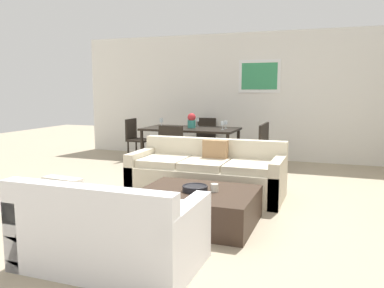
# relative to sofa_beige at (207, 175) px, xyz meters

# --- Properties ---
(ground_plane) EXTENTS (18.00, 18.00, 0.00)m
(ground_plane) POSITION_rel_sofa_beige_xyz_m (-0.09, -0.34, -0.29)
(ground_plane) COLOR tan
(back_wall_unit) EXTENTS (8.40, 0.09, 2.70)m
(back_wall_unit) POSITION_rel_sofa_beige_xyz_m (0.21, 3.19, 1.06)
(back_wall_unit) COLOR silver
(back_wall_unit) RESTS_ON ground
(sofa_beige) EXTENTS (2.16, 0.90, 0.78)m
(sofa_beige) POSITION_rel_sofa_beige_xyz_m (0.00, 0.00, 0.00)
(sofa_beige) COLOR beige
(sofa_beige) RESTS_ON ground
(loveseat_white) EXTENTS (1.51, 0.90, 0.78)m
(loveseat_white) POSITION_rel_sofa_beige_xyz_m (-0.10, -2.44, 0.00)
(loveseat_white) COLOR white
(loveseat_white) RESTS_ON ground
(coffee_table) EXTENTS (1.29, 1.03, 0.38)m
(coffee_table) POSITION_rel_sofa_beige_xyz_m (0.26, -1.18, -0.10)
(coffee_table) COLOR #38281E
(coffee_table) RESTS_ON ground
(decorative_bowl) EXTENTS (0.29, 0.29, 0.06)m
(decorative_bowl) POSITION_rel_sofa_beige_xyz_m (0.24, -1.20, 0.12)
(decorative_bowl) COLOR black
(decorative_bowl) RESTS_ON coffee_table
(candle_jar) EXTENTS (0.09, 0.09, 0.09)m
(candle_jar) POSITION_rel_sofa_beige_xyz_m (0.45, -1.15, 0.13)
(candle_jar) COLOR silver
(candle_jar) RESTS_ON coffee_table
(dining_table) EXTENTS (1.85, 0.96, 0.75)m
(dining_table) POSITION_rel_sofa_beige_xyz_m (-0.98, 1.99, 0.39)
(dining_table) COLOR black
(dining_table) RESTS_ON ground
(dining_chair_right_far) EXTENTS (0.44, 0.44, 0.88)m
(dining_chair_right_far) POSITION_rel_sofa_beige_xyz_m (0.35, 2.21, 0.21)
(dining_chair_right_far) COLOR black
(dining_chair_right_far) RESTS_ON ground
(dining_chair_head) EXTENTS (0.44, 0.44, 0.88)m
(dining_chair_head) POSITION_rel_sofa_beige_xyz_m (-0.98, 2.88, 0.21)
(dining_chair_head) COLOR black
(dining_chair_head) RESTS_ON ground
(dining_chair_foot) EXTENTS (0.44, 0.44, 0.88)m
(dining_chair_foot) POSITION_rel_sofa_beige_xyz_m (-0.98, 1.10, 0.21)
(dining_chair_foot) COLOR black
(dining_chair_foot) RESTS_ON ground
(dining_chair_right_near) EXTENTS (0.44, 0.44, 0.88)m
(dining_chair_right_near) POSITION_rel_sofa_beige_xyz_m (0.35, 1.77, 0.21)
(dining_chair_right_near) COLOR black
(dining_chair_right_near) RESTS_ON ground
(dining_chair_left_far) EXTENTS (0.44, 0.44, 0.88)m
(dining_chair_left_far) POSITION_rel_sofa_beige_xyz_m (-2.31, 2.21, 0.21)
(dining_chair_left_far) COLOR black
(dining_chair_left_far) RESTS_ON ground
(wine_glass_left_far) EXTENTS (0.07, 0.07, 0.17)m
(wine_glass_left_far) POSITION_rel_sofa_beige_xyz_m (-1.66, 2.11, 0.58)
(wine_glass_left_far) COLOR silver
(wine_glass_left_far) RESTS_ON dining_table
(wine_glass_head) EXTENTS (0.06, 0.06, 0.17)m
(wine_glass_head) POSITION_rel_sofa_beige_xyz_m (-0.98, 2.41, 0.58)
(wine_glass_head) COLOR silver
(wine_glass_head) RESTS_ON dining_table
(wine_glass_right_near) EXTENTS (0.07, 0.07, 0.16)m
(wine_glass_right_near) POSITION_rel_sofa_beige_xyz_m (-0.30, 1.87, 0.57)
(wine_glass_right_near) COLOR silver
(wine_glass_right_near) RESTS_ON dining_table
(wine_glass_right_far) EXTENTS (0.07, 0.07, 0.16)m
(wine_glass_right_far) POSITION_rel_sofa_beige_xyz_m (-0.30, 2.11, 0.57)
(wine_glass_right_far) COLOR silver
(wine_glass_right_far) RESTS_ON dining_table
(centerpiece_vase) EXTENTS (0.16, 0.16, 0.29)m
(centerpiece_vase) POSITION_rel_sofa_beige_xyz_m (-0.97, 2.03, 0.60)
(centerpiece_vase) COLOR teal
(centerpiece_vase) RESTS_ON dining_table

